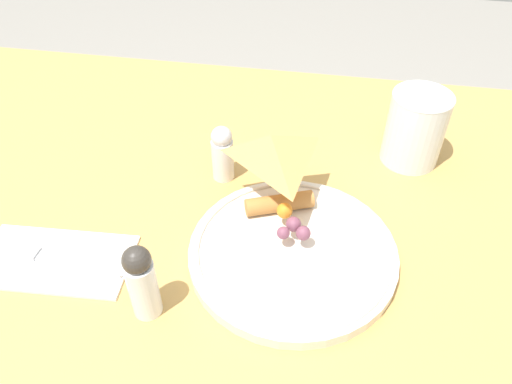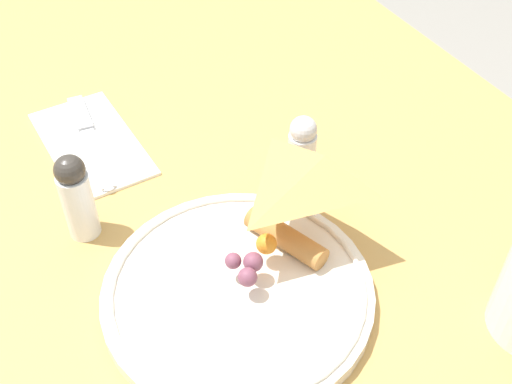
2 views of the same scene
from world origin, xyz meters
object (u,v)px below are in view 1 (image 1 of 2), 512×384
Objects in this scene: salt_shaker at (222,153)px; milk_glass at (415,130)px; butter_knife at (47,256)px; pepper_shaker at (142,281)px; plate_pizza at (292,248)px; dining_table at (190,269)px; napkin_folded at (55,260)px.

milk_glass is at bearing 18.28° from salt_shaker.
pepper_shaker is (0.15, -0.05, 0.05)m from butter_knife.
milk_glass is 1.09× the size of pepper_shaker.
plate_pizza is 0.19m from pepper_shaker.
dining_table is 13.45× the size of salt_shaker.
milk_glass reaches higher than butter_knife.
dining_table is at bearing -148.28° from milk_glass.
milk_glass is 0.46m from pepper_shaker.
dining_table is at bearing -109.01° from salt_shaker.
pepper_shaker is at bearing -144.33° from plate_pizza.
napkin_folded is 0.16m from pepper_shaker.
butter_knife is 0.16m from pepper_shaker.
dining_table is at bearing 166.87° from plate_pizza.
napkin_folded reaches higher than dining_table.
napkin_folded is (-0.29, -0.06, -0.01)m from plate_pizza.
butter_knife reaches higher than dining_table.
pepper_shaker is at bearing -89.70° from dining_table.
dining_table is at bearing 37.06° from butter_knife.
milk_glass is (0.16, 0.23, 0.04)m from plate_pizza.
butter_knife is (-0.30, -0.06, -0.01)m from plate_pizza.
plate_pizza is 0.30m from napkin_folded.
salt_shaker is at bearing 130.98° from plate_pizza.
milk_glass is at bearing 55.38° from plate_pizza.
milk_glass is 1.28× the size of salt_shaker.
plate_pizza is 0.18m from salt_shaker.
plate_pizza is 0.28m from milk_glass.
napkin_folded is at bearing -147.31° from milk_glass.
plate_pizza is at bearing 35.67° from pepper_shaker.
milk_glass is at bearing 36.28° from butter_knife.
plate_pizza is at bearing 11.76° from napkin_folded.
milk_glass reaches higher than pepper_shaker.
napkin_folded is (-0.14, -0.10, 0.11)m from dining_table.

